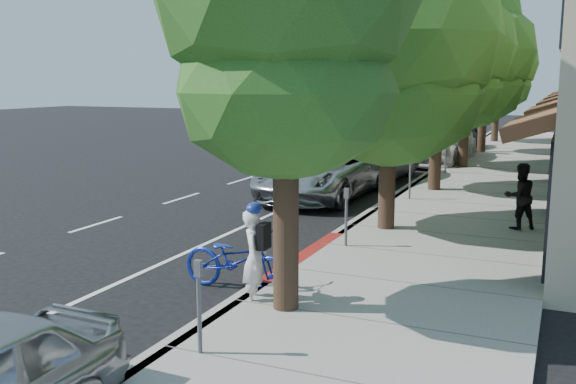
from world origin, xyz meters
The scene contains 17 objects.
ground centered at (0.00, 0.00, 0.00)m, with size 120.00×120.00×0.00m, color black.
sidewalk centered at (2.30, 8.00, 0.07)m, with size 4.60×56.00×0.15m, color gray.
curb centered at (0.00, 8.00, 0.07)m, with size 0.30×56.00×0.15m, color #9E998E.
curb_red_segment centered at (0.00, 1.00, 0.07)m, with size 0.32×4.00×0.15m, color maroon.
street_tree_0 centered at (0.90, -2.00, 4.71)m, with size 3.93×3.93×7.41m.
street_tree_1 centered at (0.90, 4.00, 4.54)m, with size 5.18×5.18×7.55m.
street_tree_2 centered at (0.90, 10.00, 4.59)m, with size 4.80×4.80×7.51m.
street_tree_3 centered at (0.90, 16.00, 4.68)m, with size 5.42×5.42×7.81m.
street_tree_4 centered at (0.90, 22.00, 5.05)m, with size 4.24×4.24×7.96m.
street_tree_5 centered at (0.90, 28.00, 4.47)m, with size 4.51×4.51×7.26m.
cyclist centered at (0.25, -1.78, 0.81)m, with size 0.59×0.39×1.63m, color white.
bicycle centered at (-0.40, -1.18, 0.56)m, with size 0.74×2.12×1.11m, color #162B9D.
silver_suv centered at (-2.20, 7.93, 0.83)m, with size 2.77×6.00×1.67m, color #A6A7AB.
dark_sedan centered at (-1.49, 11.80, 0.82)m, with size 1.74×4.98×1.64m, color black.
white_pickup centered at (-0.50, 18.05, 0.91)m, with size 2.54×6.24×1.81m, color white.
dark_suv_far centered at (-0.50, 23.09, 0.78)m, with size 1.84×4.58×1.56m, color black.
pedestrian centered at (3.84, 5.17, 0.94)m, with size 0.77×0.60×1.59m, color black.
Camera 1 is at (4.78, -10.80, 3.69)m, focal length 40.00 mm.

